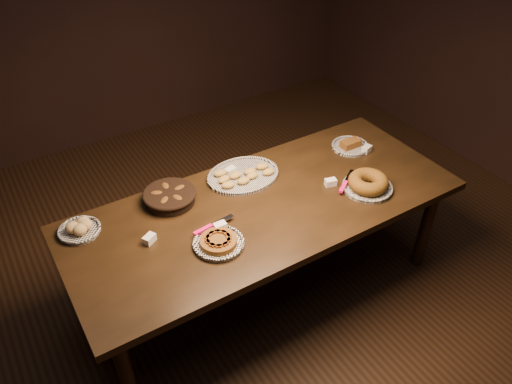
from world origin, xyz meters
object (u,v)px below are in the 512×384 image
madeleine_platter (243,175)px  buffet_table (265,213)px  apple_tart_plate (218,242)px  bundt_cake_plate (368,184)px

madeleine_platter → buffet_table: bearing=-91.1°
buffet_table → apple_tart_plate: 0.45m
apple_tart_plate → bundt_cake_plate: bearing=-13.8°
apple_tart_plate → bundt_cake_plate: bundt_cake_plate is taller
buffet_table → madeleine_platter: 0.32m
buffet_table → madeleine_platter: bearing=85.6°
bundt_cake_plate → madeleine_platter: bearing=152.9°
apple_tart_plate → madeleine_platter: 0.64m
madeleine_platter → bundt_cake_plate: bundt_cake_plate is taller
apple_tart_plate → bundt_cake_plate: (1.03, -0.05, 0.02)m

